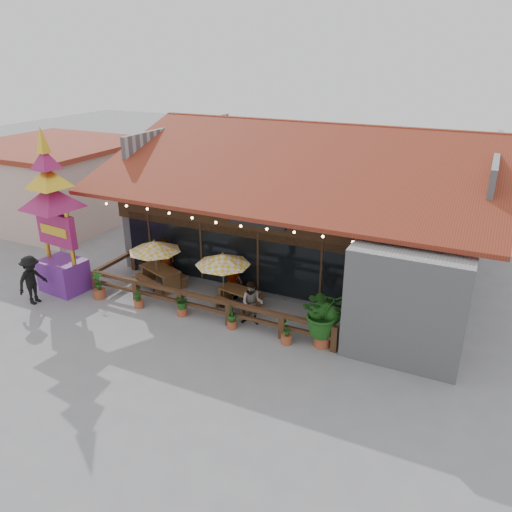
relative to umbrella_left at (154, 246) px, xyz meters
The scene contains 19 objects.
ground 4.79m from the umbrella_left, ahead, with size 100.00×100.00×0.00m, color gray.
restaurant_building 7.55m from the umbrella_left, 52.32° to the left, with size 15.50×14.73×6.09m.
patio_railing 2.62m from the umbrella_left, 23.27° to the right, with size 10.00×2.60×0.92m.
neighbor_building 11.92m from the umbrella_left, 153.27° to the left, with size 8.40×8.40×4.22m.
umbrella_left is the anchor object (origin of this frame).
umbrella_right 3.02m from the umbrella_left, ahead, with size 2.58×2.58×2.18m.
picnic_table_left 1.37m from the umbrella_left, 102.40° to the left, with size 2.17×2.03×0.84m.
picnic_table_right 3.83m from the umbrella_left, ahead, with size 1.74×1.58×0.73m.
thai_sign_tower 4.12m from the umbrella_left, 155.89° to the right, with size 2.82×2.82×6.92m.
tropical_plant 7.31m from the umbrella_left, ahead, with size 1.94×1.87×2.08m.
diner_a 1.35m from the umbrella_left, 101.98° to the left, with size 0.69×0.45×1.88m, color #3C2713.
diner_b 4.73m from the umbrella_left, ahead, with size 0.79×0.61×1.62m, color #3C2713.
diner_c 3.29m from the umbrella_left, 14.03° to the left, with size 0.90×0.37×1.53m, color #3C2713.
pedestrian 4.69m from the umbrella_left, 141.52° to the right, with size 1.24×0.71×1.91m, color black.
planter_a 2.66m from the umbrella_left, 138.02° to the right, with size 0.45×0.45×1.10m.
planter_b 2.09m from the umbrella_left, 82.69° to the right, with size 0.36×0.39×0.88m.
planter_c 2.74m from the umbrella_left, 32.72° to the right, with size 0.71×0.72×0.90m.
planter_d 4.49m from the umbrella_left, 17.58° to the right, with size 0.43×0.43×0.84m.
planter_e 6.45m from the umbrella_left, 12.68° to the right, with size 0.37×0.37×0.90m.
Camera 1 is at (6.91, -13.83, 8.95)m, focal length 35.00 mm.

